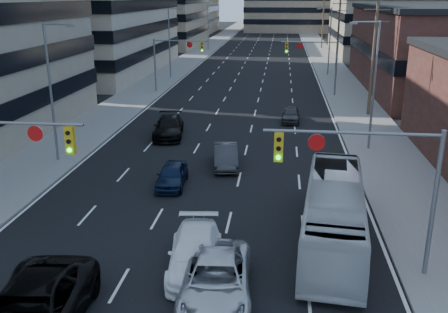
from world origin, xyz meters
The scene contains 25 objects.
road_surface centered at (0.00, 130.00, 0.01)m, with size 18.00×300.00×0.02m, color black.
sidewalk_left centered at (-11.50, 130.00, 0.07)m, with size 5.00×300.00×0.15m, color slate.
sidewalk_right centered at (11.50, 130.00, 0.07)m, with size 5.00×300.00×0.15m, color slate.
office_left_far centered at (-24.00, 100.00, 8.00)m, with size 20.00×30.00×16.00m, color gray.
office_right_far centered at (25.00, 88.00, 7.00)m, with size 22.00×28.00×14.00m, color gray.
bg_block_right centered at (32.00, 130.00, 6.00)m, with size 22.00×22.00×12.00m, color gray.
signal_near_right centered at (7.45, 8.00, 4.33)m, with size 6.59×0.33×6.00m.
signal_far_left centered at (-7.68, 45.00, 4.30)m, with size 6.09×0.33×6.00m.
signal_far_right centered at (7.68, 45.00, 4.30)m, with size 6.09×0.33×6.00m.
utility_pole_block centered at (12.20, 36.00, 5.78)m, with size 2.20×0.28×11.00m.
utility_pole_midblock centered at (12.20, 66.00, 5.78)m, with size 2.20×0.28×11.00m.
utility_pole_distant centered at (12.20, 96.00, 5.78)m, with size 2.20×0.28×11.00m.
streetlight_left_near centered at (-10.34, 20.00, 5.05)m, with size 2.03×0.22×9.00m.
streetlight_left_mid centered at (-10.34, 55.00, 5.05)m, with size 2.03×0.22×9.00m.
streetlight_left_far centered at (-10.34, 90.00, 5.05)m, with size 2.03×0.22×9.00m.
streetlight_right_near centered at (10.34, 25.00, 5.05)m, with size 2.03×0.22×9.00m.
streetlight_right_far centered at (10.34, 60.00, 5.05)m, with size 2.03×0.22×9.00m.
black_pickup centered at (-3.61, 2.77, 0.90)m, with size 3.00×6.50×1.81m, color black.
white_van centered at (0.91, 7.53, 0.74)m, with size 2.07×5.09×1.48m, color white.
silver_suv centered at (2.00, 5.64, 0.77)m, with size 2.54×5.51×1.53m, color silver.
transit_bus centered at (6.62, 10.42, 1.46)m, with size 2.45×10.47×2.92m, color silver.
sedan_blue centered at (-2.00, 16.57, 0.67)m, with size 1.57×3.91×1.33m, color black.
sedan_grey_center centered at (0.74, 20.32, 0.71)m, with size 1.50×4.30×1.42m, color #2C2B2E.
sedan_black_far centered at (-4.49, 26.91, 0.78)m, with size 2.18×5.36×1.55m, color black.
sedan_grey_right centered at (5.07, 32.86, 0.65)m, with size 1.53×3.79×1.29m, color #333335.
Camera 1 is at (4.09, -10.11, 10.65)m, focal length 40.00 mm.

